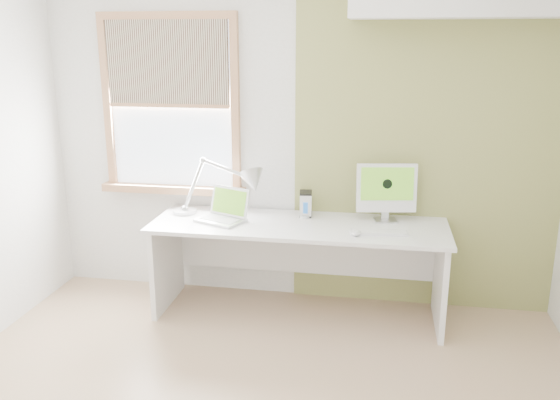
% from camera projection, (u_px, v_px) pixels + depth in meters
% --- Properties ---
extents(room, '(4.04, 3.54, 2.64)m').
position_uv_depth(room, '(243.00, 197.00, 2.84)').
color(room, tan).
rests_on(room, ground).
extents(accent_wall, '(2.00, 0.02, 2.60)m').
position_uv_depth(accent_wall, '(427.00, 143.00, 4.33)').
color(accent_wall, olive).
rests_on(accent_wall, room).
extents(window, '(1.20, 0.14, 1.42)m').
position_uv_depth(window, '(170.00, 106.00, 4.57)').
color(window, '#AB764F').
rests_on(window, room).
extents(desk, '(2.20, 0.70, 0.73)m').
position_uv_depth(desk, '(300.00, 246.00, 4.40)').
color(desk, white).
rests_on(desk, room).
extents(desk_lamp, '(0.81, 0.34, 0.45)m').
position_uv_depth(desk_lamp, '(240.00, 185.00, 4.49)').
color(desk_lamp, silver).
rests_on(desk_lamp, desk).
extents(laptop, '(0.42, 0.38, 0.24)m').
position_uv_depth(laptop, '(224.00, 212.00, 4.37)').
color(laptop, silver).
rests_on(laptop, desk).
extents(phone_dock, '(0.08, 0.08, 0.14)m').
position_uv_depth(phone_dock, '(305.00, 213.00, 4.42)').
color(phone_dock, silver).
rests_on(phone_dock, desk).
extents(external_drive, '(0.11, 0.16, 0.19)m').
position_uv_depth(external_drive, '(306.00, 204.00, 4.47)').
color(external_drive, silver).
rests_on(external_drive, desk).
extents(imac, '(0.45, 0.18, 0.44)m').
position_uv_depth(imac, '(386.00, 189.00, 4.31)').
color(imac, silver).
rests_on(imac, desk).
extents(keyboard, '(0.41, 0.15, 0.02)m').
position_uv_depth(keyboard, '(379.00, 232.00, 4.07)').
color(keyboard, white).
rests_on(keyboard, desk).
extents(mouse, '(0.08, 0.12, 0.03)m').
position_uv_depth(mouse, '(357.00, 233.00, 4.04)').
color(mouse, white).
rests_on(mouse, desk).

